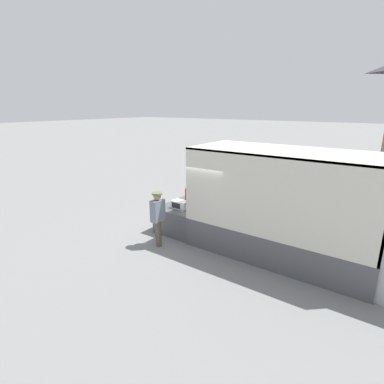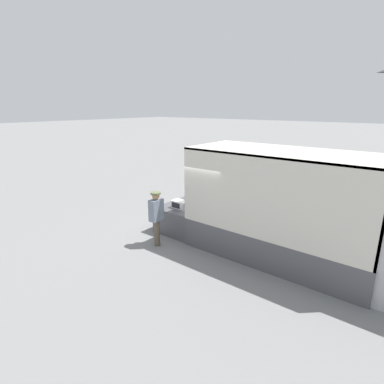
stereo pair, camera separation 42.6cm
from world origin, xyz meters
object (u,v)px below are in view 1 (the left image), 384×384
at_px(microwave, 180,205).
at_px(box_truck, 342,236).
at_px(worker_person, 158,214).
at_px(portable_generator, 196,197).

bearing_deg(microwave, box_truck, 5.75).
distance_m(box_truck, worker_person, 5.12).
height_order(microwave, portable_generator, portable_generator).
distance_m(portable_generator, worker_person, 2.05).
bearing_deg(box_truck, portable_generator, 176.08).
distance_m(box_truck, portable_generator, 4.86).
bearing_deg(microwave, worker_person, -85.80).
relative_size(box_truck, portable_generator, 11.92).
xyz_separation_m(microwave, portable_generator, (0.07, 0.83, 0.07)).
relative_size(box_truck, microwave, 13.21).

